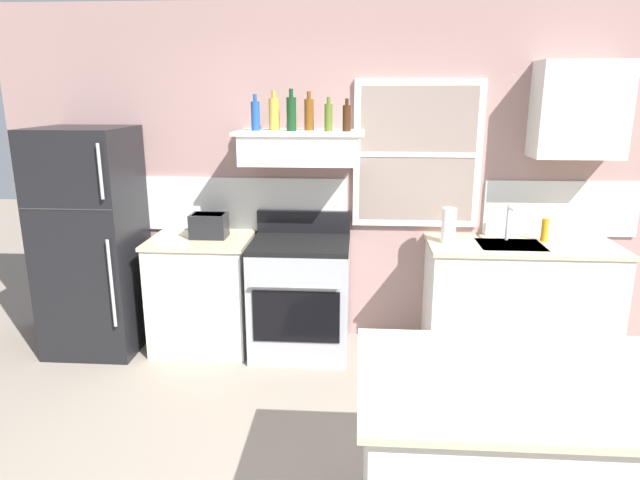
% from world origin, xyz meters
% --- Properties ---
extents(back_wall, '(5.40, 0.11, 2.70)m').
position_xyz_m(back_wall, '(0.03, 2.23, 1.35)').
color(back_wall, gray).
rests_on(back_wall, ground_plane).
extents(refrigerator, '(0.70, 0.72, 1.77)m').
position_xyz_m(refrigerator, '(-1.90, 1.84, 0.89)').
color(refrigerator, black).
rests_on(refrigerator, ground_plane).
extents(counter_left_of_stove, '(0.79, 0.63, 0.91)m').
position_xyz_m(counter_left_of_stove, '(-1.05, 1.90, 0.46)').
color(counter_left_of_stove, silver).
rests_on(counter_left_of_stove, ground_plane).
extents(toaster, '(0.30, 0.20, 0.19)m').
position_xyz_m(toaster, '(-0.98, 1.94, 1.01)').
color(toaster, black).
rests_on(toaster, counter_left_of_stove).
extents(stove_range, '(0.76, 0.69, 1.09)m').
position_xyz_m(stove_range, '(-0.25, 1.86, 0.46)').
color(stove_range, '#9EA0A5').
rests_on(stove_range, ground_plane).
extents(range_hood_shelf, '(0.96, 0.52, 0.24)m').
position_xyz_m(range_hood_shelf, '(-0.25, 1.96, 1.62)').
color(range_hood_shelf, white).
extents(bottle_blue_liqueur, '(0.07, 0.07, 0.27)m').
position_xyz_m(bottle_blue_liqueur, '(-0.59, 1.95, 1.86)').
color(bottle_blue_liqueur, '#1E478C').
rests_on(bottle_blue_liqueur, range_hood_shelf).
extents(bottle_champagne_gold_foil, '(0.08, 0.08, 0.29)m').
position_xyz_m(bottle_champagne_gold_foil, '(-0.45, 1.99, 1.87)').
color(bottle_champagne_gold_foil, '#B29333').
rests_on(bottle_champagne_gold_foil, range_hood_shelf).
extents(bottle_dark_green_wine, '(0.07, 0.07, 0.31)m').
position_xyz_m(bottle_dark_green_wine, '(-0.31, 1.92, 1.87)').
color(bottle_dark_green_wine, '#143819').
rests_on(bottle_dark_green_wine, range_hood_shelf).
extents(bottle_amber_wine, '(0.07, 0.07, 0.29)m').
position_xyz_m(bottle_amber_wine, '(-0.19, 2.01, 1.87)').
color(bottle_amber_wine, brown).
rests_on(bottle_amber_wine, range_hood_shelf).
extents(bottle_olive_oil_square, '(0.06, 0.06, 0.25)m').
position_xyz_m(bottle_olive_oil_square, '(-0.04, 1.90, 1.85)').
color(bottle_olive_oil_square, '#4C601E').
rests_on(bottle_olive_oil_square, range_hood_shelf).
extents(bottle_brown_stout, '(0.06, 0.06, 0.24)m').
position_xyz_m(bottle_brown_stout, '(0.10, 1.92, 1.84)').
color(bottle_brown_stout, '#381E0F').
rests_on(bottle_brown_stout, range_hood_shelf).
extents(counter_right_with_sink, '(1.43, 0.63, 0.91)m').
position_xyz_m(counter_right_with_sink, '(1.45, 1.90, 0.46)').
color(counter_right_with_sink, silver).
rests_on(counter_right_with_sink, ground_plane).
extents(sink_faucet, '(0.03, 0.17, 0.28)m').
position_xyz_m(sink_faucet, '(1.35, 2.00, 1.08)').
color(sink_faucet, silver).
rests_on(sink_faucet, counter_right_with_sink).
extents(paper_towel_roll, '(0.11, 0.11, 0.27)m').
position_xyz_m(paper_towel_roll, '(0.88, 1.90, 1.04)').
color(paper_towel_roll, white).
rests_on(paper_towel_roll, counter_right_with_sink).
extents(dish_soap_bottle, '(0.06, 0.06, 0.18)m').
position_xyz_m(dish_soap_bottle, '(1.63, 2.00, 1.00)').
color(dish_soap_bottle, orange).
rests_on(dish_soap_bottle, counter_right_with_sink).
extents(kitchen_island, '(1.40, 0.90, 0.91)m').
position_xyz_m(kitchen_island, '(0.90, -0.20, 0.46)').
color(kitchen_island, silver).
rests_on(kitchen_island, ground_plane).
extents(upper_cabinet_right, '(0.64, 0.32, 0.70)m').
position_xyz_m(upper_cabinet_right, '(1.80, 2.04, 1.90)').
color(upper_cabinet_right, silver).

